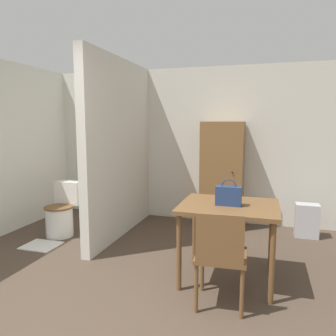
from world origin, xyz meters
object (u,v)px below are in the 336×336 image
at_px(dining_table, 229,214).
at_px(handbag, 229,195).
at_px(space_heater, 307,221).
at_px(toilet, 62,213).
at_px(wooden_cabinet, 222,175).
at_px(wooden_chair, 221,254).

relative_size(dining_table, handbag, 3.64).
height_order(dining_table, handbag, handbag).
xyz_separation_m(handbag, space_heater, (0.93, 1.66, -0.66)).
bearing_deg(handbag, toilet, 163.06).
xyz_separation_m(dining_table, toilet, (-2.46, 0.71, -0.38)).
bearing_deg(wooden_cabinet, wooden_chair, -82.70).
xyz_separation_m(toilet, handbag, (2.46, -0.75, 0.58)).
xyz_separation_m(wooden_chair, toilet, (-2.46, 1.26, -0.17)).
bearing_deg(toilet, handbag, -16.94).
distance_m(dining_table, toilet, 2.59).
bearing_deg(handbag, wooden_cabinet, 99.33).
height_order(wooden_chair, toilet, wooden_chair).
xyz_separation_m(dining_table, wooden_cabinet, (-0.30, 1.79, 0.11)).
bearing_deg(dining_table, wooden_chair, -90.43).
height_order(wooden_cabinet, space_heater, wooden_cabinet).
bearing_deg(dining_table, space_heater, 60.31).
distance_m(handbag, space_heater, 2.02).
height_order(wooden_chair, space_heater, wooden_chair).
bearing_deg(space_heater, handbag, -119.26).
height_order(dining_table, wooden_chair, wooden_chair).
relative_size(toilet, wooden_cabinet, 0.46).
relative_size(wooden_cabinet, space_heater, 3.42).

